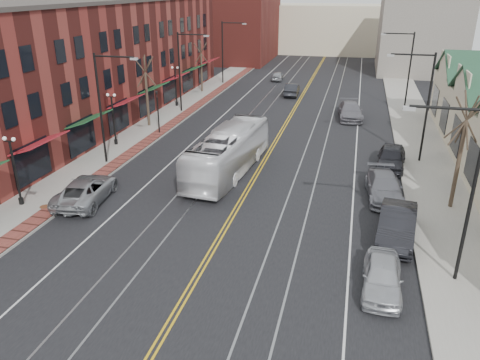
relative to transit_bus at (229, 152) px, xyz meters
The scene contains 30 objects.
ground 16.56m from the transit_bus, 83.03° to the right, with size 160.00×160.00×0.00m, color black.
sidewalk_left 10.75m from the transit_bus, 160.00° to the left, with size 4.00×120.00×0.15m, color gray.
sidewalk_right 14.54m from the transit_bus, 14.57° to the left, with size 4.00×120.00×0.15m, color gray.
building_left 20.43m from the transit_bus, 147.96° to the left, with size 10.00×50.00×11.00m, color maroon.
backdrop_left 55.70m from the transit_bus, 104.63° to the left, with size 14.00×18.00×14.00m, color maroon.
backdrop_mid 68.73m from the transit_bus, 88.33° to the left, with size 22.00×14.00×9.00m, color beige.
backdrop_right 51.67m from the transit_bus, 70.73° to the left, with size 12.00×16.00×11.00m, color slate.
streetlight_l_1 9.69m from the transit_bus, behind, with size 3.33×0.25×8.00m.
streetlight_l_2 18.39m from the transit_bus, 120.05° to the left, with size 3.33×0.25×8.00m.
streetlight_l_3 33.09m from the transit_bus, 105.96° to the left, with size 3.33×0.25×8.00m.
streetlight_r_0 17.01m from the transit_bus, 38.46° to the right, with size 3.33×0.25×8.00m.
streetlight_r_1 14.62m from the transit_bus, 23.38° to the left, with size 3.33×0.25×8.00m.
streetlight_r_2 25.50m from the transit_bus, 58.91° to the left, with size 3.33×0.25×8.00m.
lamppost_l_1 13.67m from the transit_bus, 142.26° to the right, with size 0.84×0.28×4.27m.
lamppost_l_2 11.41m from the transit_bus, 161.38° to the left, with size 0.84×0.28×4.27m.
lamppost_l_3 20.69m from the transit_bus, 121.48° to the left, with size 0.84×0.28×4.27m.
tree_left_near 14.38m from the transit_bus, 137.45° to the left, with size 1.78×1.37×6.48m.
tree_left_far 27.76m from the transit_bus, 112.27° to the left, with size 1.66×1.28×6.02m.
tree_right_mid 14.85m from the transit_bus, ahead, with size 1.90×1.46×6.93m.
manhole_far 12.51m from the transit_bus, 137.74° to the right, with size 0.60×0.60×0.02m, color #592D19.
traffic_signal 11.53m from the transit_bus, 138.39° to the left, with size 0.18×0.15×3.80m.
transit_bus is the anchor object (origin of this frame).
parked_suv 9.99m from the transit_bus, 137.16° to the right, with size 2.54×5.51×1.53m, color #989B9E.
parked_car_a 15.68m from the transit_bus, 49.28° to the right, with size 1.68×4.18×1.43m, color #B3B5BA.
parked_car_b 13.15m from the transit_bus, 32.42° to the right, with size 1.81×5.19×1.71m, color black.
parked_car_c 10.79m from the transit_bus, ahead, with size 2.08×5.12×1.49m, color slate.
parked_car_d 11.95m from the transit_bus, 18.60° to the left, with size 1.94×4.82×1.64m, color black.
distant_car_left 26.47m from the transit_bus, 88.41° to the left, with size 1.57×4.50×1.48m, color black.
distant_car_right 18.98m from the transit_bus, 65.19° to the left, with size 2.25×5.54×1.61m, color slate.
distant_car_far 35.93m from the transit_bus, 94.22° to the left, with size 1.50×3.73×1.27m, color #9A9CA1.
Camera 1 is at (6.36, -13.72, 12.47)m, focal length 35.00 mm.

